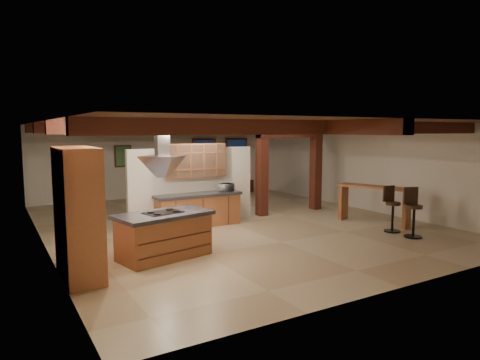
{
  "coord_description": "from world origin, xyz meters",
  "views": [
    {
      "loc": [
        -6.01,
        -10.71,
        2.7
      ],
      "look_at": [
        0.59,
        0.5,
        1.18
      ],
      "focal_mm": 32.0,
      "sensor_mm": 36.0,
      "label": 1
    }
  ],
  "objects_px": {
    "kitchen_island": "(164,235)",
    "bar_counter": "(374,198)",
    "dining_table": "(203,199)",
    "sofa": "(216,188)"
  },
  "relations": [
    {
      "from": "kitchen_island",
      "to": "bar_counter",
      "type": "height_order",
      "value": "bar_counter"
    },
    {
      "from": "kitchen_island",
      "to": "dining_table",
      "type": "bearing_deg",
      "value": 56.26
    },
    {
      "from": "dining_table",
      "to": "bar_counter",
      "type": "distance_m",
      "value": 5.74
    },
    {
      "from": "kitchen_island",
      "to": "bar_counter",
      "type": "relative_size",
      "value": 1.0
    },
    {
      "from": "bar_counter",
      "to": "kitchen_island",
      "type": "bearing_deg",
      "value": -179.07
    },
    {
      "from": "dining_table",
      "to": "sofa",
      "type": "xyz_separation_m",
      "value": [
        1.74,
        2.42,
        0.0
      ]
    },
    {
      "from": "dining_table",
      "to": "kitchen_island",
      "type": "bearing_deg",
      "value": -107.28
    },
    {
      "from": "dining_table",
      "to": "sofa",
      "type": "bearing_deg",
      "value": 70.72
    },
    {
      "from": "kitchen_island",
      "to": "bar_counter",
      "type": "xyz_separation_m",
      "value": [
        6.45,
        0.1,
        0.25
      ]
    },
    {
      "from": "kitchen_island",
      "to": "sofa",
      "type": "height_order",
      "value": "kitchen_island"
    }
  ]
}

